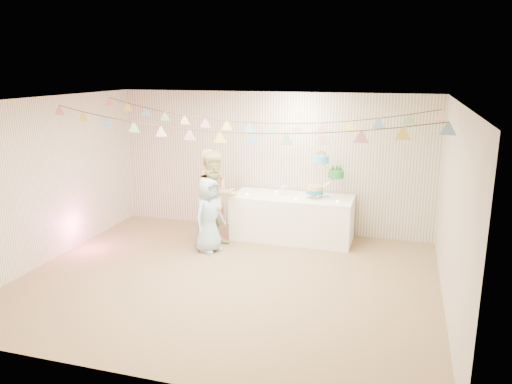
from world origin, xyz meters
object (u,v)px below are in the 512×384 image
(cake_stand, at_px, (325,179))
(person_child, at_px, (209,215))
(table, at_px, (292,218))
(person_adult_a, at_px, (212,196))
(person_adult_b, at_px, (216,199))

(cake_stand, relative_size, person_child, 0.62)
(table, xyz_separation_m, person_child, (-1.21, -0.99, 0.23))
(cake_stand, relative_size, person_adult_a, 0.47)
(cake_stand, distance_m, person_child, 2.11)
(table, distance_m, person_child, 1.58)
(table, bearing_deg, person_child, -140.56)
(person_adult_a, height_order, person_child, person_adult_a)
(person_adult_a, distance_m, person_child, 0.52)
(table, bearing_deg, person_adult_b, -148.13)
(person_adult_a, xyz_separation_m, person_child, (0.12, -0.46, -0.20))
(person_adult_a, bearing_deg, person_child, -141.95)
(table, distance_m, person_adult_a, 1.49)
(person_child, bearing_deg, table, -28.19)
(cake_stand, bearing_deg, table, -174.81)
(table, relative_size, cake_stand, 2.74)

